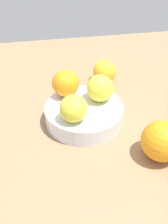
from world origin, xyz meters
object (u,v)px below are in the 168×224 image
Objects in this scene: fruit_bowl at (84,114)px; orange_loose_0 at (162,141)px; orange_loose_1 at (104,71)px; orange_in_bowl_1 at (66,83)px; orange_in_bowl_2 at (74,109)px; orange_in_bowl_0 at (100,88)px.

orange_loose_0 is at bearing 132.38° from fruit_bowl.
orange_loose_0 is at bearing 96.75° from orange_loose_1.
orange_in_bowl_1 is at bearing 41.38° from orange_loose_1.
orange_in_bowl_2 is at bearing 92.07° from orange_in_bowl_1.
orange_in_bowl_1 is 0.79× the size of orange_loose_0.
orange_loose_1 is at bearing -83.25° from orange_loose_0.
fruit_bowl is 9.02cm from orange_in_bowl_1.
fruit_bowl is 7.84cm from orange_in_bowl_2.
orange_in_bowl_1 reaches higher than orange_in_bowl_0.
fruit_bowl is at bearing -47.62° from orange_loose_0.
orange_in_bowl_2 is (7.70, 6.72, -0.23)cm from orange_in_bowl_0.
fruit_bowl is 20.28cm from orange_loose_1.
orange_in_bowl_2 is at bearing 41.10° from orange_in_bowl_0.
fruit_bowl is 2.82× the size of orange_in_bowl_1.
orange_in_bowl_0 reaches higher than orange_in_bowl_2.
orange_loose_1 is (-13.39, -11.80, -4.31)cm from orange_in_bowl_1.
orange_in_bowl_1 is 0.98× the size of orange_loose_1.
orange_loose_1 is (-13.01, -22.29, -4.02)cm from orange_in_bowl_2.
orange_in_bowl_1 reaches higher than orange_in_bowl_2.
fruit_bowl is 3.08× the size of orange_in_bowl_2.
orange_loose_1 is (3.87, -32.66, -0.86)cm from orange_loose_0.
orange_in_bowl_1 is (8.08, -3.78, 0.07)cm from orange_in_bowl_0.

